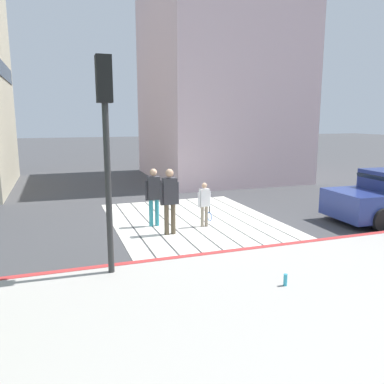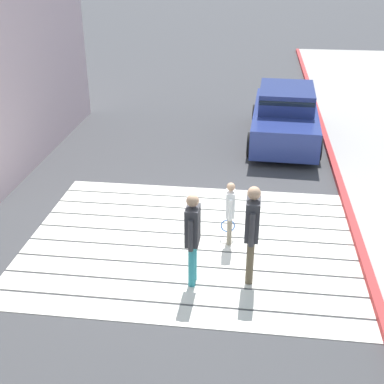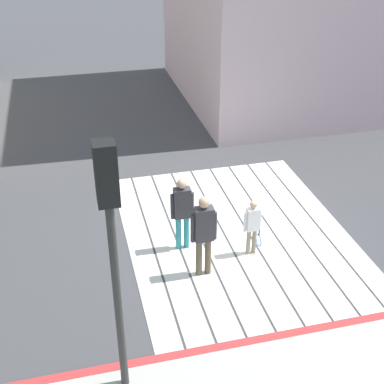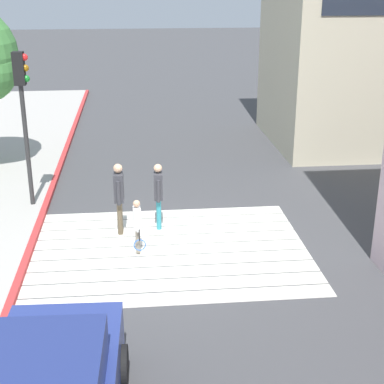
% 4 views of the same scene
% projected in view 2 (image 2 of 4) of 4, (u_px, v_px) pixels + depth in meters
% --- Properties ---
extents(ground_plane, '(120.00, 120.00, 0.00)m').
position_uv_depth(ground_plane, '(191.00, 242.00, 9.98)').
color(ground_plane, '#424244').
extents(crosswalk_stripes, '(6.40, 4.90, 0.01)m').
position_uv_depth(crosswalk_stripes, '(191.00, 242.00, 9.98)').
color(crosswalk_stripes, silver).
rests_on(crosswalk_stripes, ground).
extents(curb_painted, '(0.16, 40.00, 0.13)m').
position_uv_depth(curb_painted, '(361.00, 251.00, 9.59)').
color(curb_painted, '#BC3333').
rests_on(curb_painted, ground).
extents(car_parked_near_curb, '(2.11, 4.36, 1.57)m').
position_uv_depth(car_parked_near_curb, '(285.00, 117.00, 14.77)').
color(car_parked_near_curb, navy).
rests_on(car_parked_near_curb, ground).
extents(pedestrian_adult_lead, '(0.24, 0.53, 1.81)m').
position_uv_depth(pedestrian_adult_lead, '(252.00, 228.00, 8.41)').
color(pedestrian_adult_lead, brown).
rests_on(pedestrian_adult_lead, ground).
extents(pedestrian_adult_trailing, '(0.23, 0.50, 1.71)m').
position_uv_depth(pedestrian_adult_trailing, '(193.00, 233.00, 8.36)').
color(pedestrian_adult_trailing, teal).
rests_on(pedestrian_adult_trailing, ground).
extents(pedestrian_child_with_racket, '(0.28, 0.40, 1.31)m').
position_uv_depth(pedestrian_child_with_racket, '(230.00, 210.00, 9.64)').
color(pedestrian_child_with_racket, gray).
rests_on(pedestrian_child_with_racket, ground).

